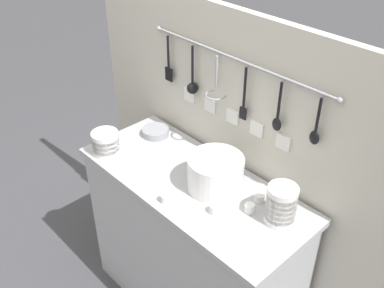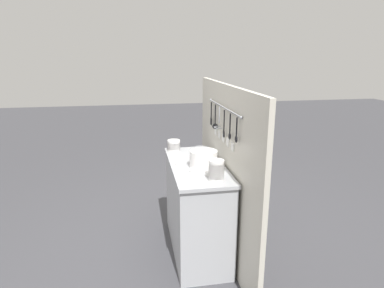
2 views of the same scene
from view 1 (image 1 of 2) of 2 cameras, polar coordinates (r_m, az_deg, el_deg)
counter at (r=2.37m, az=0.05°, el=-13.11°), size 1.16×0.49×0.89m
back_wall at (r=2.27m, az=5.19°, el=-3.18°), size 1.96×0.11×1.62m
bowl_stack_back_corner at (r=1.84m, az=11.25°, el=-7.57°), size 0.12×0.12×0.17m
bowl_stack_nested_right at (r=2.25m, az=-10.91°, el=0.15°), size 0.13×0.13×0.12m
plate_stack at (r=1.98m, az=3.01°, el=-3.71°), size 0.25×0.25×0.16m
steel_mixing_bowl at (r=2.37m, az=-4.65°, el=1.56°), size 0.14×0.14×0.04m
cup_back_right at (r=1.89m, az=2.90°, el=-8.26°), size 0.04×0.04×0.04m
cup_centre at (r=1.97m, az=8.59°, el=-6.76°), size 0.04×0.04×0.04m
cup_beside_plates at (r=1.91m, az=7.32°, el=-8.08°), size 0.04×0.04×0.04m
cup_edge_far at (r=1.94m, az=-3.37°, el=-6.92°), size 0.04×0.04×0.04m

